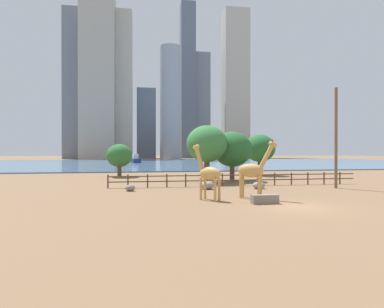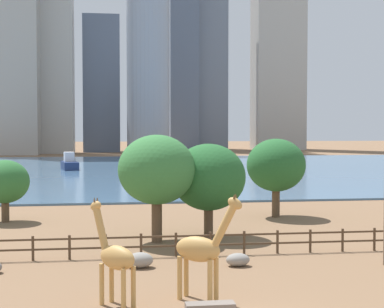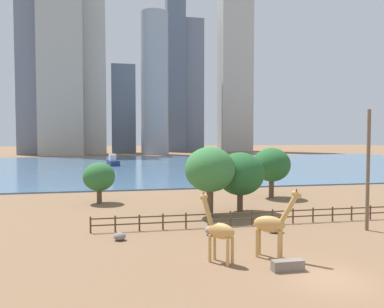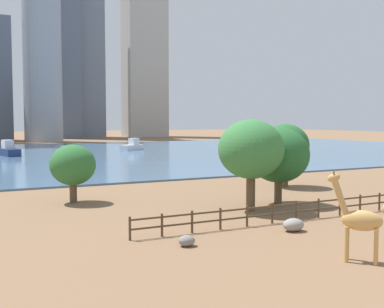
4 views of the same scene
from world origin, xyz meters
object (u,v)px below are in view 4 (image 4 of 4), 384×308
(tree_center_broad, at_px, (251,150))
(boat_ferry, at_px, (132,146))
(boulder_near_fence, at_px, (359,219))
(tree_right_tall, at_px, (279,155))
(boulder_by_pole, at_px, (293,225))
(tree_left_small, at_px, (285,146))
(boat_sailboat, at_px, (9,150))
(boulder_small, at_px, (187,241))
(giraffe_companion, at_px, (359,220))
(tree_left_large, at_px, (73,165))

(tree_center_broad, bearing_deg, boat_ferry, 77.14)
(boulder_near_fence, bearing_deg, tree_right_tall, 91.32)
(boulder_by_pole, distance_m, tree_right_tall, 9.65)
(tree_left_small, bearing_deg, boat_sailboat, 110.28)
(boulder_small, height_order, boat_sailboat, boat_sailboat)
(boulder_near_fence, height_order, boat_sailboat, boat_sailboat)
(boulder_near_fence, bearing_deg, tree_left_small, 67.77)
(giraffe_companion, relative_size, tree_center_broad, 0.64)
(boulder_near_fence, xyz_separation_m, tree_right_tall, (-0.18, 8.02, 3.48))
(tree_center_broad, distance_m, tree_left_small, 13.32)
(tree_left_large, relative_size, tree_center_broad, 0.70)
(boat_ferry, bearing_deg, tree_right_tall, 46.31)
(tree_left_large, xyz_separation_m, tree_center_broad, (10.51, -9.12, 1.42))
(boulder_near_fence, relative_size, tree_left_large, 0.26)
(boat_sailboat, bearing_deg, boulder_near_fence, 0.26)
(boulder_small, xyz_separation_m, tree_left_large, (-2.15, 15.71, 2.68))
(tree_left_small, distance_m, boat_sailboat, 56.56)
(boulder_near_fence, xyz_separation_m, tree_left_small, (6.37, 15.60, 3.70))
(boulder_by_pole, relative_size, tree_left_large, 0.29)
(boulder_by_pole, xyz_separation_m, tree_center_broad, (1.32, 6.42, 4.01))
(giraffe_companion, distance_m, tree_left_small, 24.90)
(tree_left_small, relative_size, boat_ferry, 1.04)
(tree_left_large, height_order, boat_ferry, tree_left_large)
(tree_center_broad, bearing_deg, giraffe_companion, -101.55)
(boulder_small, distance_m, tree_right_tall, 14.56)
(giraffe_companion, bearing_deg, boulder_by_pole, -52.38)
(tree_left_large, bearing_deg, boulder_by_pole, -59.40)
(boulder_by_pole, relative_size, tree_left_small, 0.22)
(tree_left_large, distance_m, tree_left_small, 20.48)
(giraffe_companion, distance_m, boulder_by_pole, 6.47)
(boulder_near_fence, bearing_deg, boat_sailboat, 100.90)
(giraffe_companion, relative_size, tree_left_small, 0.69)
(giraffe_companion, distance_m, tree_center_broad, 13.07)
(tree_left_large, relative_size, boat_sailboat, 0.69)
(tree_center_broad, relative_size, tree_left_small, 1.07)
(tree_center_broad, distance_m, tree_right_tall, 3.67)
(boulder_by_pole, bearing_deg, tree_right_tall, 58.55)
(boulder_near_fence, distance_m, tree_left_small, 17.25)
(boat_sailboat, bearing_deg, tree_center_broad, -1.79)
(boulder_small, bearing_deg, tree_right_tall, 33.84)
(boulder_by_pole, relative_size, tree_right_tall, 0.22)
(boulder_small, relative_size, tree_center_broad, 0.13)
(boulder_by_pole, xyz_separation_m, tree_right_tall, (4.71, 7.69, 3.42))
(boat_ferry, bearing_deg, tree_left_large, 32.53)
(giraffe_companion, xyz_separation_m, tree_left_small, (12.51, 21.43, 2.09))
(tree_left_large, distance_m, boat_ferry, 63.27)
(giraffe_companion, bearing_deg, boat_sailboat, -35.48)
(tree_left_small, bearing_deg, tree_center_broad, -138.32)
(boulder_by_pole, height_order, tree_left_large, tree_left_large)
(giraffe_companion, xyz_separation_m, tree_center_broad, (2.57, 12.57, 2.45))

